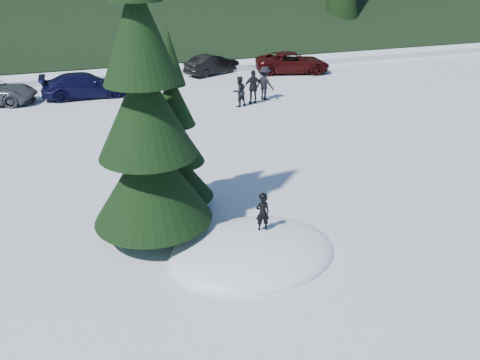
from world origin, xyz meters
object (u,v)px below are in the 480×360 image
object	(u,v)px
spruce_short	(175,144)
car_3	(85,85)
spruce_tall	(146,122)
car_4	(152,74)
adult_0	(239,91)
car_6	(292,62)
child_skier	(263,213)
adult_2	(265,83)
car_5	(212,64)
adult_1	(253,87)

from	to	relation	value
spruce_short	car_3	xyz separation A→B (m)	(-1.62, 15.16, -1.41)
spruce_tall	car_4	xyz separation A→B (m)	(3.59, 18.55, -2.70)
car_3	adult_0	bearing A→B (deg)	-121.39
adult_0	car_4	size ratio (longest dim) A/B	0.45
spruce_tall	spruce_short	world-z (taller)	spruce_tall
adult_0	car_3	distance (m)	9.00
car_3	car_6	xyz separation A→B (m)	(14.15, 1.91, 0.02)
child_skier	adult_2	world-z (taller)	adult_2
car_4	car_5	world-z (taller)	car_5
car_5	car_6	distance (m)	5.64
adult_0	car_4	distance (m)	7.69
adult_2	car_3	distance (m)	10.25
spruce_short	car_3	bearing A→B (deg)	96.08
spruce_tall	adult_1	world-z (taller)	spruce_tall
child_skier	car_3	world-z (taller)	child_skier
car_4	car_3	bearing A→B (deg)	118.71
child_skier	car_3	distance (m)	18.35
car_3	adult_2	bearing A→B (deg)	-112.02
adult_1	car_4	distance (m)	7.94
spruce_short	child_skier	bearing A→B (deg)	-61.36
child_skier	adult_0	distance (m)	13.83
car_3	car_4	world-z (taller)	car_3
child_skier	car_6	distance (m)	22.78
child_skier	car_6	xyz separation A→B (m)	(10.94, 19.98, -0.26)
spruce_short	adult_2	size ratio (longest dim) A/B	2.90
adult_2	car_4	size ratio (longest dim) A/B	0.51
adult_0	car_4	bearing A→B (deg)	-83.80
spruce_tall	adult_2	size ratio (longest dim) A/B	4.65
adult_1	car_4	bearing A→B (deg)	-48.42
child_skier	adult_2	bearing A→B (deg)	-102.69
car_4	spruce_short	bearing A→B (deg)	174.73
car_6	spruce_short	bearing A→B (deg)	161.28
adult_1	adult_0	bearing A→B (deg)	23.05
adult_0	car_5	size ratio (longest dim) A/B	0.40
spruce_tall	adult_1	distance (m)	14.41
spruce_tall	adult_2	bearing A→B (deg)	54.81
spruce_tall	car_6	size ratio (longest dim) A/B	1.66
child_skier	adult_1	world-z (taller)	adult_1
spruce_tall	car_5	world-z (taller)	spruce_tall
spruce_tall	car_5	distance (m)	21.80
adult_2	car_6	world-z (taller)	adult_2
spruce_short	adult_0	size ratio (longest dim) A/B	3.32
car_3	spruce_short	bearing A→B (deg)	-172.08
adult_0	car_6	world-z (taller)	adult_0
car_4	child_skier	bearing A→B (deg)	-179.55
spruce_tall	adult_2	distance (m)	15.38
spruce_tall	car_6	world-z (taller)	spruce_tall
adult_2	car_3	size ratio (longest dim) A/B	0.39
spruce_short	adult_1	world-z (taller)	spruce_short
child_skier	spruce_short	bearing A→B (deg)	-50.17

